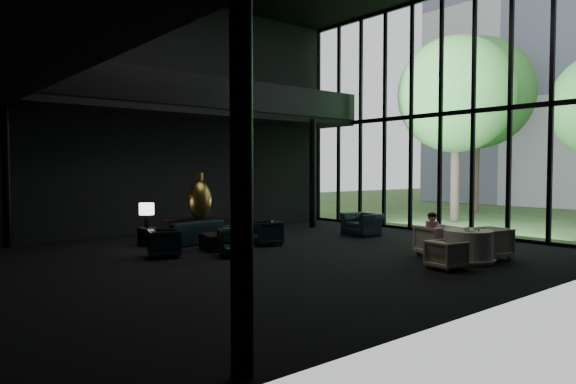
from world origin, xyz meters
TOP-DOWN VIEW (x-y plane):
  - floor at (0.00, 0.00)m, footprint 14.00×12.00m
  - wall_back at (0.00, 6.00)m, footprint 14.00×0.04m
  - wall_front at (0.00, -6.00)m, footprint 14.00×0.04m
  - curtain_wall at (6.95, 0.00)m, footprint 0.20×12.00m
  - mezzanine_left at (-6.00, 0.00)m, footprint 2.00×12.00m
  - mezzanine_back at (1.00, 5.00)m, footprint 12.00×2.00m
  - railing_left at (-5.00, 0.00)m, footprint 0.06×12.00m
  - railing_back at (1.00, 4.00)m, footprint 12.00×0.06m
  - column_sw at (-5.00, -5.70)m, footprint 0.24×0.24m
  - column_nw at (-5.00, 5.70)m, footprint 0.24×0.24m
  - column_ne at (4.80, 4.00)m, footprint 0.24×0.24m
  - tree_near at (11.00, 2.00)m, footprint 4.80×4.80m
  - tree_far at (16.00, 4.00)m, footprint 5.60×5.60m
  - console at (-0.24, 3.70)m, footprint 2.10×0.48m
  - bronze_urn at (-0.24, 3.53)m, footprint 0.74×0.74m
  - side_table_left at (-1.84, 3.62)m, footprint 0.46×0.46m
  - table_lamp_left at (-1.84, 3.70)m, footprint 0.41×0.41m
  - side_table_right at (1.36, 3.51)m, footprint 0.52×0.52m
  - table_lamp_right at (1.36, 3.53)m, footprint 0.41×0.41m
  - sofa at (-0.79, 3.08)m, footprint 2.70×1.20m
  - lounge_armchair_west at (-2.38, 1.48)m, footprint 0.88×0.91m
  - lounge_armchair_east at (0.76, 1.48)m, footprint 0.88×0.91m
  - lounge_armchair_south at (-1.00, 0.48)m, footprint 0.96×0.94m
  - window_armchair at (4.47, 1.22)m, footprint 0.84×1.21m
  - coffee_table at (-0.68, 1.60)m, footprint 1.14×1.14m
  - dining_table at (2.73, -3.63)m, footprint 1.24×1.24m
  - dining_chair_north at (2.86, -2.69)m, footprint 1.12×1.08m
  - dining_chair_east at (3.54, -3.70)m, footprint 0.95×1.00m
  - dining_chair_west at (1.63, -3.78)m, footprint 0.65×0.69m
  - child at (2.68, -2.68)m, footprint 0.31×0.31m
  - plate_a at (2.52, -3.81)m, footprint 0.28×0.28m
  - plate_b at (2.91, -3.46)m, footprint 0.23×0.23m
  - saucer at (3.03, -3.66)m, footprint 0.19×0.19m
  - coffee_cup at (2.94, -3.67)m, footprint 0.08×0.08m
  - cereal_bowl at (2.72, -3.59)m, footprint 0.16×0.16m
  - cream_pot at (2.72, -3.89)m, footprint 0.06×0.06m

SIDE VIEW (x-z plane):
  - floor at x=0.00m, z-range -0.01..0.01m
  - coffee_table at x=-0.68m, z-range 0.00..0.42m
  - side_table_left at x=-1.84m, z-range 0.00..0.50m
  - side_table_right at x=1.36m, z-range 0.00..0.58m
  - dining_chair_west at x=1.63m, z-range 0.00..0.63m
  - dining_table at x=2.73m, z-range -0.05..0.70m
  - console at x=-0.24m, z-range 0.00..0.67m
  - lounge_armchair_west at x=-2.38m, z-range 0.00..0.75m
  - lounge_armchair_east at x=0.76m, z-range 0.00..0.76m
  - lounge_armchair_south at x=-1.00m, z-range 0.00..0.77m
  - dining_chair_east at x=3.54m, z-range 0.00..0.90m
  - dining_chair_north at x=2.86m, z-range 0.00..0.95m
  - window_armchair at x=4.47m, z-range 0.00..1.00m
  - sofa at x=-0.79m, z-range 0.00..1.02m
  - saucer at x=3.03m, z-range 0.75..0.76m
  - plate_b at x=2.91m, z-range 0.75..0.76m
  - plate_a at x=2.52m, z-range 0.75..0.77m
  - child at x=2.68m, z-range 0.45..1.10m
  - cream_pot at x=2.72m, z-range 0.75..0.81m
  - cereal_bowl at x=2.72m, z-range 0.75..0.83m
  - coffee_cup at x=2.94m, z-range 0.76..0.82m
  - table_lamp_left at x=-1.84m, z-range 0.65..1.35m
  - table_lamp_right at x=1.36m, z-range 0.72..1.40m
  - bronze_urn at x=-0.24m, z-range 0.57..1.95m
  - column_sw at x=-5.00m, z-range 0.00..4.00m
  - column_nw at x=-5.00m, z-range 0.00..4.00m
  - column_ne at x=4.80m, z-range 0.00..4.00m
  - wall_back at x=0.00m, z-range 0.00..8.00m
  - wall_front at x=0.00m, z-range 0.00..8.00m
  - curtain_wall at x=6.95m, z-range 0.00..8.00m
  - mezzanine_left at x=-6.00m, z-range 3.88..4.12m
  - mezzanine_back at x=1.00m, z-range 3.88..4.12m
  - railing_left at x=-5.00m, z-range 4.10..5.10m
  - railing_back at x=1.00m, z-range 4.10..5.10m
  - tree_near at x=11.00m, z-range 1.41..9.06m
  - tree_far at x=16.00m, z-range 1.59..10.39m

